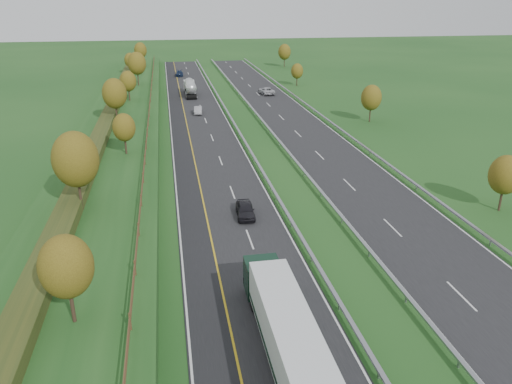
% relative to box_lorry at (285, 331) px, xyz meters
% --- Properties ---
extents(ground, '(400.00, 400.00, 0.00)m').
position_rel_box_lorry_xyz_m(ground, '(7.40, 48.67, -2.33)').
color(ground, '#1B4719').
rests_on(ground, ground).
extents(near_carriageway, '(10.50, 200.00, 0.04)m').
position_rel_box_lorry_xyz_m(near_carriageway, '(-0.60, 53.67, -2.31)').
color(near_carriageway, black).
rests_on(near_carriageway, ground).
extents(far_carriageway, '(10.50, 200.00, 0.04)m').
position_rel_box_lorry_xyz_m(far_carriageway, '(15.90, 53.67, -2.31)').
color(far_carriageway, black).
rests_on(far_carriageway, ground).
extents(hard_shoulder, '(3.00, 200.00, 0.04)m').
position_rel_box_lorry_xyz_m(hard_shoulder, '(-4.35, 53.67, -2.31)').
color(hard_shoulder, black).
rests_on(hard_shoulder, ground).
extents(lane_markings, '(26.75, 200.00, 0.01)m').
position_rel_box_lorry_xyz_m(lane_markings, '(5.80, 53.55, -2.28)').
color(lane_markings, silver).
rests_on(lane_markings, near_carriageway).
extents(embankment_left, '(12.00, 200.00, 2.00)m').
position_rel_box_lorry_xyz_m(embankment_left, '(-13.60, 53.67, -1.33)').
color(embankment_left, '#1B4719').
rests_on(embankment_left, ground).
extents(hedge_left, '(2.20, 180.00, 1.10)m').
position_rel_box_lorry_xyz_m(hedge_left, '(-15.60, 53.67, 0.22)').
color(hedge_left, '#2A3917').
rests_on(hedge_left, embankment_left).
extents(fence_left, '(0.12, 189.06, 1.20)m').
position_rel_box_lorry_xyz_m(fence_left, '(-9.10, 53.25, 0.40)').
color(fence_left, '#422B19').
rests_on(fence_left, embankment_left).
extents(median_barrier_near, '(0.32, 200.00, 0.71)m').
position_rel_box_lorry_xyz_m(median_barrier_near, '(5.10, 53.67, -1.72)').
color(median_barrier_near, gray).
rests_on(median_barrier_near, ground).
extents(median_barrier_far, '(0.32, 200.00, 0.71)m').
position_rel_box_lorry_xyz_m(median_barrier_far, '(10.20, 53.67, -1.72)').
color(median_barrier_far, gray).
rests_on(median_barrier_far, ground).
extents(outer_barrier_far, '(0.32, 200.00, 0.71)m').
position_rel_box_lorry_xyz_m(outer_barrier_far, '(21.70, 53.67, -1.71)').
color(outer_barrier_far, gray).
rests_on(outer_barrier_far, ground).
extents(trees_left, '(6.64, 164.30, 7.66)m').
position_rel_box_lorry_xyz_m(trees_left, '(-13.24, 50.30, 4.04)').
color(trees_left, '#2D2116').
rests_on(trees_left, embankment_left).
extents(trees_far, '(8.45, 118.60, 7.12)m').
position_rel_box_lorry_xyz_m(trees_far, '(29.20, 82.88, 1.92)').
color(trees_far, '#2D2116').
rests_on(trees_far, ground).
extents(box_lorry, '(2.58, 16.28, 4.06)m').
position_rel_box_lorry_xyz_m(box_lorry, '(0.00, 0.00, 0.00)').
color(box_lorry, black).
rests_on(box_lorry, near_carriageway).
extents(road_tanker, '(2.40, 11.22, 3.46)m').
position_rel_box_lorry_xyz_m(road_tanker, '(-0.65, 89.92, -0.47)').
color(road_tanker, silver).
rests_on(road_tanker, near_carriageway).
extents(car_dark_near, '(2.00, 4.45, 1.48)m').
position_rel_box_lorry_xyz_m(car_dark_near, '(1.05, 21.82, -1.55)').
color(car_dark_near, black).
rests_on(car_dark_near, near_carriageway).
extents(car_silver_mid, '(1.80, 4.23, 1.36)m').
position_rel_box_lorry_xyz_m(car_silver_mid, '(-0.28, 70.49, -1.61)').
color(car_silver_mid, '#97979C').
rests_on(car_silver_mid, near_carriageway).
extents(car_small_far, '(2.33, 5.10, 1.45)m').
position_rel_box_lorry_xyz_m(car_small_far, '(-2.04, 120.13, -1.57)').
color(car_small_far, '#152443').
rests_on(car_small_far, near_carriageway).
extents(car_oncoming, '(3.18, 5.94, 1.59)m').
position_rel_box_lorry_xyz_m(car_oncoming, '(16.56, 88.22, -1.50)').
color(car_oncoming, '#BABABF').
rests_on(car_oncoming, far_carriageway).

